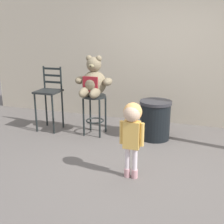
{
  "coord_description": "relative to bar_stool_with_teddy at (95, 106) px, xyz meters",
  "views": [
    {
      "loc": [
        0.71,
        -3.42,
        1.77
      ],
      "look_at": [
        -0.59,
        0.39,
        0.6
      ],
      "focal_mm": 45.24,
      "sensor_mm": 36.0,
      "label": 1
    }
  ],
  "objects": [
    {
      "name": "teddy_bear",
      "position": [
        -0.0,
        -0.03,
        0.44
      ],
      "size": [
        0.65,
        0.58,
        0.67
      ],
      "color": "#7A6D53",
      "rests_on": "bar_stool_with_teddy"
    },
    {
      "name": "bar_chair_empty",
      "position": [
        -0.87,
        -0.02,
        0.15
      ],
      "size": [
        0.41,
        0.41,
        1.14
      ],
      "color": "black",
      "rests_on": "ground_plane"
    },
    {
      "name": "child_walking",
      "position": [
        1.0,
        -1.28,
        0.19
      ],
      "size": [
        0.3,
        0.24,
        0.96
      ],
      "rotation": [
        0.0,
        0.0,
        1.41
      ],
      "color": "#C68F95",
      "rests_on": "ground_plane"
    },
    {
      "name": "building_wall",
      "position": [
        1.09,
        1.21,
        1.14
      ],
      "size": [
        7.87,
        0.3,
        3.29
      ],
      "primitive_type": "cube",
      "color": "#BBAE99",
      "rests_on": "ground_plane"
    },
    {
      "name": "ground_plane",
      "position": [
        1.09,
        -0.94,
        -0.5
      ],
      "size": [
        24.0,
        24.0,
        0.0
      ],
      "primitive_type": "plane",
      "color": "#5D5754"
    },
    {
      "name": "trash_bin",
      "position": [
        1.04,
        0.13,
        -0.18
      ],
      "size": [
        0.53,
        0.53,
        0.65
      ],
      "color": "black",
      "rests_on": "ground_plane"
    },
    {
      "name": "bar_stool_with_teddy",
      "position": [
        0.0,
        0.0,
        0.0
      ],
      "size": [
        0.39,
        0.39,
        0.7
      ],
      "color": "black",
      "rests_on": "ground_plane"
    }
  ]
}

